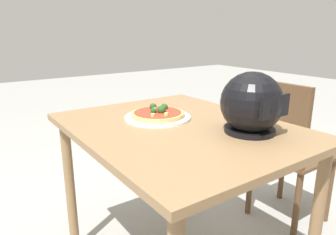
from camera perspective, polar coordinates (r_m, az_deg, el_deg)
name	(u,v)px	position (r m, az deg, el deg)	size (l,w,h in m)	color
dining_table	(179,147)	(1.39, 2.01, -5.34)	(0.84, 1.06, 0.78)	olive
pizza_plate	(158,117)	(1.46, -1.91, 0.03)	(0.31, 0.31, 0.01)	white
pizza	(158,113)	(1.45, -1.89, 0.77)	(0.25, 0.25, 0.05)	tan
motorcycle_helmet	(252,104)	(1.27, 15.08, 2.37)	(0.25, 0.25, 0.25)	black
chair_side	(285,147)	(1.98, 20.59, -5.03)	(0.40, 0.40, 0.90)	brown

